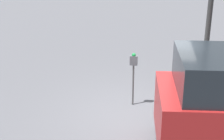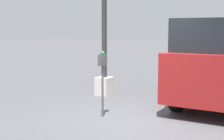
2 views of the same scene
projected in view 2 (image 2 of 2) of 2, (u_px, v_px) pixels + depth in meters
name	position (u px, v px, depth m)	size (l,w,h in m)	color
ground_plane	(129.00, 119.00, 7.73)	(80.00, 80.00, 0.00)	#4C4C51
parking_meter_near	(102.00, 69.00, 7.83)	(0.21, 0.13, 1.53)	#4C4C4C
parking_meter_far	(202.00, 52.00, 12.69)	(0.21, 0.13, 1.58)	#4C4C4C
lamp_post	(104.00, 44.00, 10.32)	(0.44, 0.44, 5.12)	beige
fire_hydrant	(180.00, 76.00, 11.90)	(0.17, 0.17, 0.73)	gold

